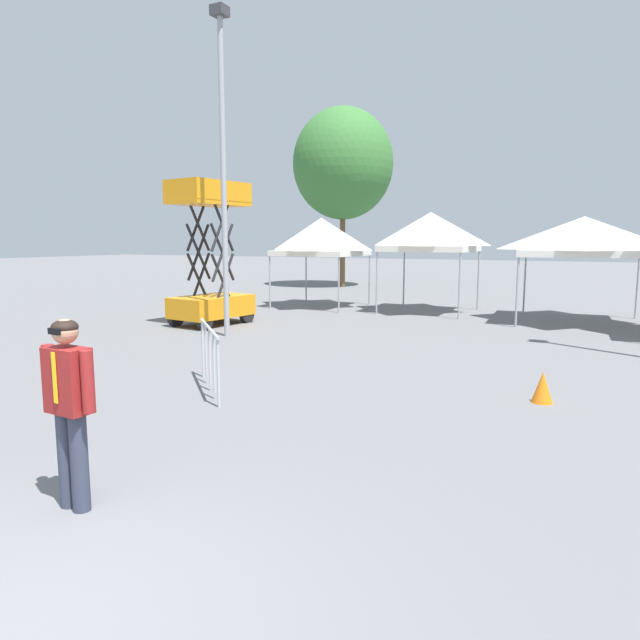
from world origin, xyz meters
The scene contains 9 objects.
canopy_tent_left_of_center centered at (-6.30, 16.96, 2.58)m, with size 2.90×2.90×3.27m.
canopy_tent_far_right centered at (-2.26, 17.22, 2.74)m, with size 2.91×2.91×3.40m.
canopy_tent_far_left centered at (2.50, 16.74, 2.57)m, with size 3.74×3.74×3.16m.
scissor_lift centered at (-7.13, 11.46, 1.24)m, with size 1.70×2.47×4.12m.
person_foreground centered at (-1.04, 1.48, 1.03)m, with size 0.65×0.27×1.78m.
light_pole_near_lift centered at (-5.51, 9.98, 4.58)m, with size 0.36×0.36×8.05m.
tree_behind_tents_right centered at (-9.37, 25.56, 6.35)m, with size 5.17×5.17×9.20m.
crowd_barrier_by_lift centered at (-2.52, 5.42, 0.75)m, with size 1.52×1.52×1.08m.
traffic_cone_lot_center centered at (2.45, 7.15, 0.24)m, with size 0.32×0.32×0.48m, color orange.
Camera 1 is at (3.25, -1.97, 2.48)m, focal length 32.07 mm.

